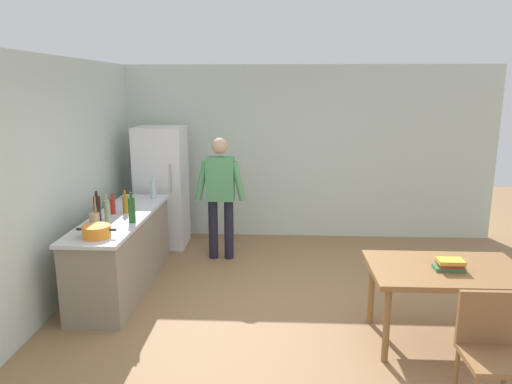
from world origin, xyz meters
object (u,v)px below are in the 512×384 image
dining_table (446,276)px  bottle_wine_dark (97,208)px  utensil_jar (95,218)px  bottle_sauce_red (113,206)px  person (220,190)px  cooking_pot (96,231)px  refrigerator (162,187)px  chair (490,346)px  bottle_wine_green (132,210)px  bottle_water_clear (153,189)px  bottle_vinegar_tall (107,211)px  bottle_oil_amber (125,204)px  book_stack (450,264)px

dining_table → bottle_wine_dark: bearing=166.4°
utensil_jar → bottle_sauce_red: size_ratio=1.33×
person → cooking_pot: bearing=-118.5°
refrigerator → chair: bearing=-48.0°
chair → bottle_wine_green: 3.67m
person → bottle_water_clear: (-0.88, -0.19, 0.05)m
bottle_wine_green → bottle_vinegar_tall: bearing=-170.5°
chair → bottle_wine_dark: 4.05m
refrigerator → bottle_wine_dark: (-0.27, -1.84, 0.15)m
cooking_pot → bottle_oil_amber: size_ratio=1.43×
dining_table → bottle_wine_green: (-3.17, 0.82, 0.37)m
refrigerator → chair: size_ratio=1.98×
bottle_sauce_red → bottle_wine_green: (0.34, -0.35, 0.05)m
person → cooking_pot: 2.13m
bottle_oil_amber → book_stack: size_ratio=1.06×
bottle_sauce_red → bottle_vinegar_tall: bearing=-79.1°
book_stack → bottle_wine_green: bearing=164.8°
dining_table → bottle_vinegar_tall: size_ratio=4.37×
utensil_jar → bottle_vinegar_tall: (0.11, 0.08, 0.06)m
refrigerator → dining_table: bearing=-39.3°
bottle_vinegar_tall → bottle_water_clear: bearing=80.3°
person → dining_table: person is taller
dining_table → bottle_vinegar_tall: bearing=167.3°
dining_table → bottle_water_clear: 3.79m
bottle_water_clear → bottle_wine_green: (0.06, -1.14, 0.02)m
chair → bottle_wine_dark: bottle_wine_dark is taller
book_stack → bottle_wine_dark: bearing=165.8°
refrigerator → person: 1.10m
cooking_pot → bottle_water_clear: 1.69m
utensil_jar → bottle_oil_amber: 0.54m
bottle_wine_green → book_stack: size_ratio=1.29×
bottle_water_clear → bottle_wine_dark: size_ratio=0.88×
bottle_water_clear → bottle_wine_dark: bearing=-107.6°
cooking_pot → bottle_wine_green: (0.20, 0.54, 0.09)m
refrigerator → bottle_oil_amber: refrigerator is taller
bottle_wine_dark → bottle_vinegar_tall: 0.17m
person → bottle_wine_dark: size_ratio=5.00×
cooking_pot → bottle_oil_amber: bearing=90.2°
refrigerator → dining_table: (3.30, -2.70, -0.23)m
bottle_vinegar_tall → cooking_pot: bearing=-82.4°
bottle_wine_dark → bottle_wine_green: bearing=-6.7°
cooking_pot → bottle_water_clear: bottle_water_clear is taller
bottle_vinegar_tall → book_stack: bottle_vinegar_tall is taller
bottle_vinegar_tall → book_stack: (3.43, -0.82, -0.23)m
person → bottle_vinegar_tall: size_ratio=5.31×
chair → refrigerator: bearing=117.9°
chair → cooking_pot: 3.61m
refrigerator → bottle_sauce_red: (-0.21, -1.54, 0.10)m
bottle_water_clear → bottle_sauce_red: 0.84m
dining_table → bottle_wine_green: bottle_wine_green is taller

